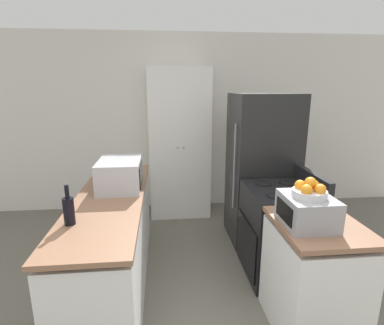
{
  "coord_description": "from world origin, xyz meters",
  "views": [
    {
      "loc": [
        -0.31,
        -1.43,
        1.85
      ],
      "look_at": [
        0.0,
        1.69,
        1.05
      ],
      "focal_mm": 28.0,
      "sensor_mm": 36.0,
      "label": 1
    }
  ],
  "objects_px": {
    "stove": "(279,231)",
    "fruit_bowl": "(310,190)",
    "microwave": "(120,174)",
    "refrigerator": "(261,169)",
    "wine_bottle": "(69,210)",
    "pantry_cabinet": "(179,144)",
    "toaster_oven": "(307,211)"
  },
  "relations": [
    {
      "from": "wine_bottle",
      "to": "fruit_bowl",
      "type": "bearing_deg",
      "value": -6.32
    },
    {
      "from": "microwave",
      "to": "refrigerator",
      "type": "bearing_deg",
      "value": 19.17
    },
    {
      "from": "pantry_cabinet",
      "to": "refrigerator",
      "type": "bearing_deg",
      "value": -42.89
    },
    {
      "from": "pantry_cabinet",
      "to": "refrigerator",
      "type": "relative_size",
      "value": 1.18
    },
    {
      "from": "stove",
      "to": "refrigerator",
      "type": "bearing_deg",
      "value": 86.79
    },
    {
      "from": "pantry_cabinet",
      "to": "wine_bottle",
      "type": "distance_m",
      "value": 2.36
    },
    {
      "from": "stove",
      "to": "wine_bottle",
      "type": "height_order",
      "value": "wine_bottle"
    },
    {
      "from": "wine_bottle",
      "to": "fruit_bowl",
      "type": "relative_size",
      "value": 1.26
    },
    {
      "from": "stove",
      "to": "wine_bottle",
      "type": "xyz_separation_m",
      "value": [
        -1.8,
        -0.57,
        0.55
      ]
    },
    {
      "from": "stove",
      "to": "toaster_oven",
      "type": "bearing_deg",
      "value": -99.76
    },
    {
      "from": "microwave",
      "to": "wine_bottle",
      "type": "distance_m",
      "value": 0.81
    },
    {
      "from": "refrigerator",
      "to": "toaster_oven",
      "type": "height_order",
      "value": "refrigerator"
    },
    {
      "from": "stove",
      "to": "fruit_bowl",
      "type": "relative_size",
      "value": 4.51
    },
    {
      "from": "toaster_oven",
      "to": "refrigerator",
      "type": "bearing_deg",
      "value": 83.51
    },
    {
      "from": "refrigerator",
      "to": "fruit_bowl",
      "type": "relative_size",
      "value": 7.59
    },
    {
      "from": "refrigerator",
      "to": "microwave",
      "type": "bearing_deg",
      "value": -160.83
    },
    {
      "from": "toaster_oven",
      "to": "fruit_bowl",
      "type": "distance_m",
      "value": 0.16
    },
    {
      "from": "pantry_cabinet",
      "to": "fruit_bowl",
      "type": "relative_size",
      "value": 8.98
    },
    {
      "from": "wine_bottle",
      "to": "stove",
      "type": "bearing_deg",
      "value": 17.43
    },
    {
      "from": "pantry_cabinet",
      "to": "stove",
      "type": "relative_size",
      "value": 1.99
    },
    {
      "from": "stove",
      "to": "microwave",
      "type": "distance_m",
      "value": 1.66
    },
    {
      "from": "pantry_cabinet",
      "to": "microwave",
      "type": "relative_size",
      "value": 3.91
    },
    {
      "from": "pantry_cabinet",
      "to": "toaster_oven",
      "type": "height_order",
      "value": "pantry_cabinet"
    },
    {
      "from": "stove",
      "to": "microwave",
      "type": "xyz_separation_m",
      "value": [
        -1.54,
        0.2,
        0.58
      ]
    },
    {
      "from": "refrigerator",
      "to": "fruit_bowl",
      "type": "height_order",
      "value": "refrigerator"
    },
    {
      "from": "microwave",
      "to": "fruit_bowl",
      "type": "distance_m",
      "value": 1.7
    },
    {
      "from": "wine_bottle",
      "to": "fruit_bowl",
      "type": "distance_m",
      "value": 1.69
    },
    {
      "from": "pantry_cabinet",
      "to": "refrigerator",
      "type": "height_order",
      "value": "pantry_cabinet"
    },
    {
      "from": "stove",
      "to": "pantry_cabinet",
      "type": "bearing_deg",
      "value": 118.9
    },
    {
      "from": "pantry_cabinet",
      "to": "stove",
      "type": "xyz_separation_m",
      "value": [
        0.89,
        -1.61,
        -0.6
      ]
    },
    {
      "from": "microwave",
      "to": "fruit_bowl",
      "type": "xyz_separation_m",
      "value": [
        1.41,
        -0.95,
        0.12
      ]
    },
    {
      "from": "wine_bottle",
      "to": "toaster_oven",
      "type": "relative_size",
      "value": 0.78
    }
  ]
}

